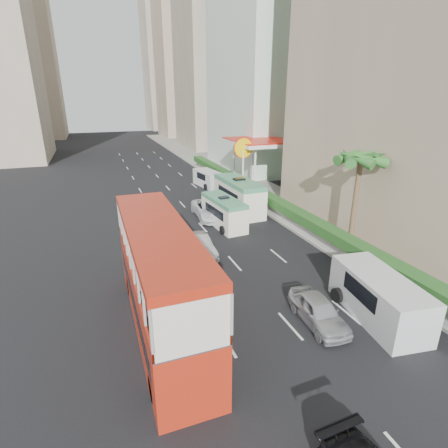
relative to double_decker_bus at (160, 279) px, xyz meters
name	(u,v)px	position (x,y,z in m)	size (l,w,h in m)	color
ground_plane	(277,302)	(6.00, 0.00, -2.53)	(200.00, 200.00, 0.00)	black
double_decker_bus	(160,279)	(0.00, 0.00, 0.00)	(2.50, 11.00, 5.06)	#B42612
car_silver_lane_a	(199,254)	(3.83, 7.08, -2.53)	(1.41, 4.05, 1.33)	silver
car_silver_lane_b	(317,323)	(6.94, -2.22, -2.53)	(1.57, 3.90, 1.33)	silver
van_asset	(210,218)	(6.95, 14.15, -2.53)	(2.49, 5.40, 1.50)	silver
minibus_near	(224,212)	(7.39, 11.83, -1.35)	(1.78, 5.34, 2.37)	silver
minibus_far	(239,196)	(10.03, 14.95, -1.03)	(2.26, 6.77, 3.00)	silver
panel_van_near	(378,297)	(9.93, -2.77, -1.45)	(2.17, 5.42, 2.17)	silver
panel_van_far	(208,179)	(10.36, 25.23, -1.61)	(1.84, 4.60, 1.84)	silver
sidewalk	(244,183)	(15.00, 25.00, -2.44)	(6.00, 120.00, 0.18)	#99968C
kerb_wall	(264,205)	(12.20, 14.00, -1.85)	(0.30, 44.00, 1.00)	silver
hedge	(264,196)	(12.20, 14.00, -1.00)	(1.10, 44.00, 0.70)	#2D6626
palm_tree	(355,205)	(13.80, 4.00, 0.85)	(0.36, 0.36, 6.40)	brown
shell_station	(259,163)	(16.00, 23.00, 0.22)	(6.50, 8.00, 5.50)	silver
tower_mid	(221,13)	(24.00, 58.00, 22.47)	(16.00, 16.00, 50.00)	#B2A18C
tower_far_a	(185,46)	(23.00, 82.00, 19.47)	(14.00, 14.00, 44.00)	tan
tower_far_b	(168,62)	(23.00, 104.00, 17.47)	(14.00, 14.00, 40.00)	#B2A18C
tower_left_b	(16,38)	(-16.00, 90.00, 20.47)	(16.00, 16.00, 46.00)	tan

